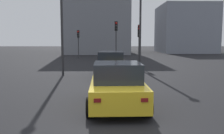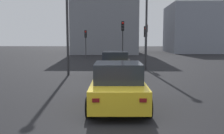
# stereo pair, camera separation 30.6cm
# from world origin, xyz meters

# --- Properties ---
(car_black_lead) EXTENTS (4.74, 2.12, 1.64)m
(car_black_lead) POSITION_xyz_m (9.68, -0.09, 0.78)
(car_black_lead) COLOR black
(car_black_lead) RESTS_ON ground_plane
(car_yellow_second) EXTENTS (4.11, 2.12, 1.61)m
(car_yellow_second) POSITION_xyz_m (2.46, -0.24, 0.77)
(car_yellow_second) COLOR gold
(car_yellow_second) RESTS_ON ground_plane
(traffic_light_near_left) EXTENTS (0.32, 0.28, 3.50)m
(traffic_light_near_left) POSITION_xyz_m (14.77, -2.52, 2.53)
(traffic_light_near_left) COLOR #2D2D30
(traffic_light_near_left) RESTS_ON ground_plane
(traffic_light_near_right) EXTENTS (0.32, 0.29, 4.14)m
(traffic_light_near_right) POSITION_xyz_m (17.74, -0.64, 2.97)
(traffic_light_near_right) COLOR #2D2D30
(traffic_light_near_right) RESTS_ON ground_plane
(traffic_light_far_left) EXTENTS (0.32, 0.30, 4.16)m
(traffic_light_far_left) POSITION_xyz_m (23.61, -3.58, 2.99)
(traffic_light_far_left) COLOR #2D2D30
(traffic_light_far_left) RESTS_ON ground_plane
(traffic_light_far_right) EXTENTS (0.32, 0.29, 3.53)m
(traffic_light_far_right) POSITION_xyz_m (24.38, 3.87, 2.55)
(traffic_light_far_right) COLOR #2D2D30
(traffic_light_far_right) RESTS_ON ground_plane
(street_lamp_kerbside) EXTENTS (0.56, 0.36, 7.70)m
(street_lamp_kerbside) POSITION_xyz_m (10.19, 3.15, 4.51)
(street_lamp_kerbside) COLOR #2D2D30
(street_lamp_kerbside) RESTS_ON ground_plane
(street_lamp_far) EXTENTS (0.56, 0.36, 7.65)m
(street_lamp_far) POSITION_xyz_m (13.31, -2.41, 4.48)
(street_lamp_far) COLOR #2D2D30
(street_lamp_far) RESTS_ON ground_plane
(building_facade_left) EXTENTS (10.80, 9.20, 8.63)m
(building_facade_left) POSITION_xyz_m (39.77, -14.00, 4.31)
(building_facade_left) COLOR gray
(building_facade_left) RESTS_ON ground_plane
(building_facade_center) EXTENTS (14.06, 10.68, 14.52)m
(building_facade_center) POSITION_xyz_m (38.51, 2.00, 7.26)
(building_facade_center) COLOR slate
(building_facade_center) RESTS_ON ground_plane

